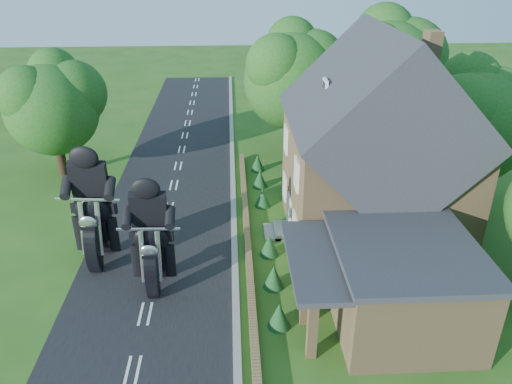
{
  "coord_description": "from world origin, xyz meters",
  "views": [
    {
      "loc": [
        3.63,
        -15.99,
        13.31
      ],
      "look_at": [
        4.73,
        5.18,
        2.8
      ],
      "focal_mm": 35.0,
      "sensor_mm": 36.0,
      "label": 1
    }
  ],
  "objects_px": {
    "garden_wall": "(247,241)",
    "annex": "(398,283)",
    "house": "(375,153)",
    "motorcycle_lead": "(156,272)",
    "motorcycle_follow": "(100,246)"
  },
  "relations": [
    {
      "from": "garden_wall",
      "to": "annex",
      "type": "xyz_separation_m",
      "value": [
        5.57,
        -5.8,
        1.57
      ]
    },
    {
      "from": "garden_wall",
      "to": "house",
      "type": "height_order",
      "value": "house"
    },
    {
      "from": "house",
      "to": "motorcycle_lead",
      "type": "distance_m",
      "value": 11.64
    },
    {
      "from": "garden_wall",
      "to": "annex",
      "type": "height_order",
      "value": "annex"
    },
    {
      "from": "house",
      "to": "annex",
      "type": "height_order",
      "value": "house"
    },
    {
      "from": "annex",
      "to": "motorcycle_follow",
      "type": "xyz_separation_m",
      "value": [
        -12.4,
        4.61,
        -0.89
      ]
    },
    {
      "from": "house",
      "to": "motorcycle_follow",
      "type": "distance_m",
      "value": 13.65
    },
    {
      "from": "garden_wall",
      "to": "annex",
      "type": "relative_size",
      "value": 3.12
    },
    {
      "from": "motorcycle_lead",
      "to": "motorcycle_follow",
      "type": "distance_m",
      "value": 3.48
    },
    {
      "from": "house",
      "to": "motorcycle_follow",
      "type": "xyz_separation_m",
      "value": [
        -13.02,
        -2.19,
        -3.46
      ]
    },
    {
      "from": "annex",
      "to": "motorcycle_lead",
      "type": "xyz_separation_m",
      "value": [
        -9.61,
        2.53,
        -0.97
      ]
    },
    {
      "from": "annex",
      "to": "garden_wall",
      "type": "bearing_deg",
      "value": 133.84
    },
    {
      "from": "house",
      "to": "annex",
      "type": "distance_m",
      "value": 7.3
    },
    {
      "from": "house",
      "to": "annex",
      "type": "relative_size",
      "value": 1.45
    },
    {
      "from": "garden_wall",
      "to": "house",
      "type": "distance_m",
      "value": 7.52
    }
  ]
}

